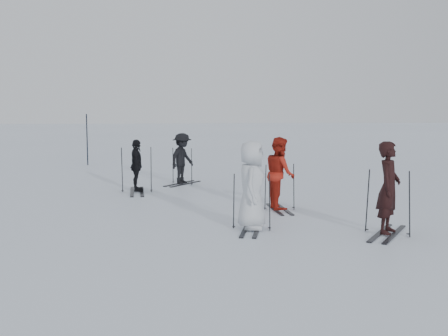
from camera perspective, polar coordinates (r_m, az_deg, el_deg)
name	(u,v)px	position (r m, az deg, el deg)	size (l,w,h in m)	color
ground	(228,217)	(12.79, 0.41, -4.97)	(120.00, 120.00, 0.00)	silver
skier_near_dark	(389,189)	(11.39, 16.38, -2.06)	(0.66, 0.43, 1.80)	black
skier_red	(280,174)	(13.55, 5.69, -0.63)	(0.84, 0.66, 1.74)	#9E1D11
skier_grey	(252,186)	(11.36, 2.84, -1.86)	(0.87, 0.57, 1.79)	silver
skier_uphill_left	(137,166)	(16.37, -8.87, 0.15)	(0.88, 0.37, 1.50)	black
skier_uphill_far	(182,159)	(17.87, -4.27, 0.90)	(1.03, 0.59, 1.60)	black
skis_near_dark	(388,201)	(11.43, 16.34, -3.26)	(0.96, 1.81, 1.32)	black
skis_red	(280,186)	(13.59, 5.68, -1.86)	(0.83, 1.57, 1.15)	black
skis_grey	(252,201)	(11.40, 2.83, -3.35)	(0.86, 1.63, 1.19)	black
skis_uphill_left	(137,169)	(16.38, -8.87, -0.10)	(0.98, 1.86, 1.35)	black
skis_uphill_far	(182,165)	(17.89, -4.27, 0.26)	(0.87, 1.63, 1.19)	black
piste_marker	(87,140)	(24.05, -13.74, 2.82)	(0.05, 0.05, 2.13)	black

